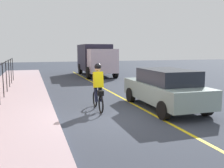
{
  "coord_description": "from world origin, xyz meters",
  "views": [
    {
      "loc": [
        -7.96,
        2.54,
        2.36
      ],
      "look_at": [
        1.26,
        -0.45,
        1.0
      ],
      "focal_mm": 39.95,
      "sensor_mm": 36.0,
      "label": 1
    }
  ],
  "objects": [
    {
      "name": "ground_plane",
      "position": [
        0.0,
        0.0,
        0.0
      ],
      "size": [
        80.0,
        80.0,
        0.0
      ],
      "primitive_type": "plane",
      "color": "#353B48"
    },
    {
      "name": "lane_line_centre",
      "position": [
        0.0,
        -1.6,
        0.0
      ],
      "size": [
        36.0,
        0.12,
        0.01
      ],
      "primitive_type": "cube",
      "color": "yellow",
      "rests_on": "ground"
    },
    {
      "name": "sidewalk",
      "position": [
        0.0,
        3.4,
        0.07
      ],
      "size": [
        40.0,
        3.2,
        0.15
      ],
      "primitive_type": "cube",
      "color": "#B79FA8",
      "rests_on": "ground"
    },
    {
      "name": "cyclist_lead",
      "position": [
        1.18,
        0.13,
        0.91
      ],
      "size": [
        1.71,
        0.37,
        1.83
      ],
      "rotation": [
        0.0,
        0.0,
        -0.03
      ],
      "color": "black",
      "rests_on": "ground"
    },
    {
      "name": "patrol_sedan",
      "position": [
        0.7,
        -2.5,
        0.82
      ],
      "size": [
        4.42,
        1.96,
        1.58
      ],
      "rotation": [
        0.0,
        0.0,
        -0.01
      ],
      "color": "#859D99",
      "rests_on": "ground"
    },
    {
      "name": "box_truck_background",
      "position": [
        13.94,
        -3.01,
        1.55
      ],
      "size": [
        6.79,
        2.74,
        2.78
      ],
      "rotation": [
        0.0,
        0.0,
        3.1
      ],
      "color": "#242135",
      "rests_on": "ground"
    }
  ]
}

